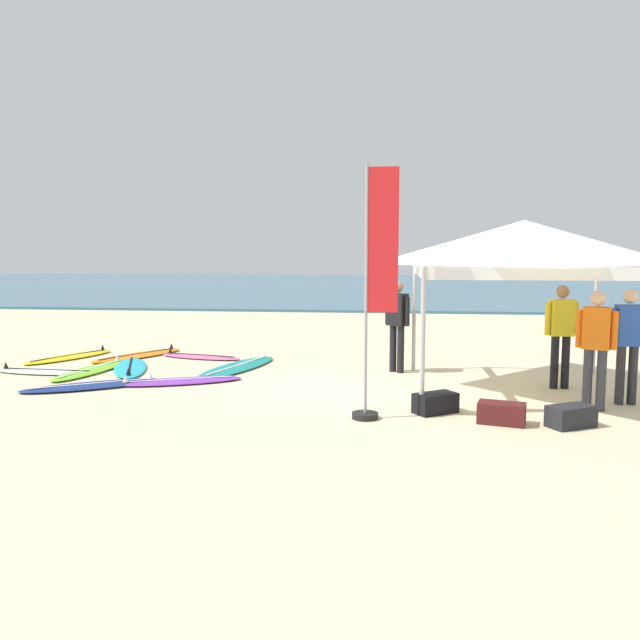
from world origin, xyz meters
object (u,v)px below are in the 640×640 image
Objects in this scene: surfboard_lime at (91,370)px; banner_flag at (375,303)px; surfboard_white at (46,371)px; person_yellow at (561,329)px; surfboard_pink at (201,356)px; person_orange at (596,342)px; canopy_tent at (524,243)px; person_black at (397,320)px; gear_bag_by_pole at (501,413)px; surfboard_yellow at (70,357)px; gear_bag_near_tent at (571,416)px; surfboard_cyan at (130,367)px; surfboard_purple at (179,381)px; surfboard_orange at (138,355)px; gear_bag_on_sand at (435,403)px; person_blue at (628,338)px; surfboard_navy at (94,385)px; surfboard_teal at (238,367)px.

surfboard_lime is 0.65× the size of banner_flag.
person_yellow is (9.16, -0.28, 0.95)m from surfboard_white.
person_orange is at bearing -27.90° from surfboard_pink.
surfboard_pink is at bearing 157.60° from canopy_tent.
canopy_tent is at bearing -5.72° from surfboard_lime.
person_black is 2.85× the size of gear_bag_by_pole.
person_black is at bearing 7.42° from surfboard_white.
surfboard_yellow is 1.27× the size of person_black.
person_yellow is (9.54, -1.88, 0.95)m from surfboard_yellow.
gear_bag_near_tent is at bearing -25.08° from surfboard_yellow.
surfboard_pink is 7.21m from person_yellow.
surfboard_cyan is 3.82× the size of gear_bag_by_pole.
surfboard_orange is (-1.78, 2.53, -0.00)m from surfboard_purple.
canopy_tent is at bearing 125.19° from person_orange.
surfboard_white is 0.89× the size of surfboard_cyan.
surfboard_pink is 6.17m from gear_bag_on_sand.
surfboard_white is 1.20× the size of person_blue.
surfboard_pink is at bearing 165.15° from person_black.
gear_bag_near_tent is (-0.46, -2.38, -0.85)m from person_yellow.
surfboard_purple is at bearing 160.78° from gear_bag_near_tent.
surfboard_pink is 2.36m from surfboard_lime.
surfboard_navy is at bearing 175.34° from person_orange.
surfboard_yellow is 0.81× the size of surfboard_teal.
surfboard_navy is at bearing -159.19° from surfboard_purple.
person_orange is 1.00× the size of person_yellow.
surfboard_orange is (-1.39, 0.01, -0.00)m from surfboard_pink.
person_yellow reaches higher than surfboard_white.
surfboard_white and surfboard_teal have the same top height.
surfboard_orange is 1.33× the size of person_yellow.
surfboard_white is 0.92× the size of surfboard_lime.
surfboard_pink is 7.86m from person_orange.
person_black is 3.79m from gear_bag_by_pole.
surfboard_navy is (1.46, -1.08, -0.00)m from surfboard_white.
surfboard_navy is at bearing -55.37° from surfboard_yellow.
person_black is 0.50× the size of banner_flag.
person_orange reaches higher than surfboard_pink.
surfboard_orange is at bearing 159.81° from person_blue.
surfboard_white is 0.77× the size of surfboard_teal.
gear_bag_near_tent reaches higher than surfboard_yellow.
person_orange reaches higher than surfboard_white.
gear_bag_on_sand is (5.61, -2.68, 0.10)m from surfboard_cyan.
surfboard_white is at bearing 143.65° from surfboard_navy.
gear_bag_on_sand is at bearing -26.72° from surfboard_yellow.
person_orange is at bearing -16.09° from surfboard_cyan.
surfboard_pink is 1.12× the size of person_black.
surfboard_pink is (2.75, 0.34, 0.00)m from surfboard_yellow.
surfboard_yellow is 3.90m from surfboard_teal.
surfboard_lime is 8.45m from person_yellow.
banner_flag reaches higher than person_black.
canopy_tent reaches higher than gear_bag_by_pole.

